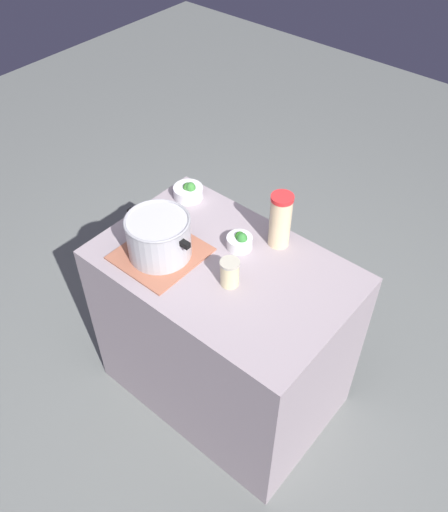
# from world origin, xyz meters

# --- Properties ---
(ground_plane) EXTENTS (8.00, 8.00, 0.00)m
(ground_plane) POSITION_xyz_m (0.00, 0.00, 0.00)
(ground_plane) COLOR slate
(counter_slab) EXTENTS (1.07, 0.70, 0.91)m
(counter_slab) POSITION_xyz_m (0.00, 0.00, 0.45)
(counter_slab) COLOR gray
(counter_slab) RESTS_ON ground_plane
(dish_cloth) EXTENTS (0.32, 0.34, 0.01)m
(dish_cloth) POSITION_xyz_m (0.24, 0.12, 0.91)
(dish_cloth) COLOR #A76148
(dish_cloth) RESTS_ON counter_slab
(cooking_pot) EXTENTS (0.34, 0.27, 0.18)m
(cooking_pot) POSITION_xyz_m (0.24, 0.12, 1.01)
(cooking_pot) COLOR #B7B7BC
(cooking_pot) RESTS_ON dish_cloth
(lemonade_pitcher) EXTENTS (0.09, 0.09, 0.25)m
(lemonade_pitcher) POSITION_xyz_m (-0.09, -0.25, 1.03)
(lemonade_pitcher) COLOR beige
(lemonade_pitcher) RESTS_ON counter_slab
(mason_jar) EXTENTS (0.08, 0.08, 0.12)m
(mason_jar) POSITION_xyz_m (-0.08, 0.06, 0.97)
(mason_jar) COLOR beige
(mason_jar) RESTS_ON counter_slab
(broccoli_bowl_front) EXTENTS (0.14, 0.14, 0.09)m
(broccoli_bowl_front) POSITION_xyz_m (0.42, -0.24, 0.94)
(broccoli_bowl_front) COLOR silver
(broccoli_bowl_front) RESTS_ON counter_slab
(broccoli_bowl_center) EXTENTS (0.11, 0.11, 0.08)m
(broccoli_bowl_center) POSITION_xyz_m (0.02, -0.12, 0.94)
(broccoli_bowl_center) COLOR silver
(broccoli_bowl_center) RESTS_ON counter_slab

